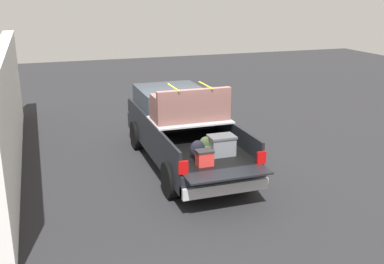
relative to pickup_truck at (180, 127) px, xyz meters
name	(u,v)px	position (x,y,z in m)	size (l,w,h in m)	color
ground_plane	(185,165)	(-0.36, 0.00, -0.95)	(40.00, 40.00, 0.00)	#262628
pickup_truck	(180,127)	(0.00, 0.00, 0.00)	(6.05, 2.06, 2.23)	black
building_facade	(7,109)	(1.10, 4.30, 0.59)	(10.73, 0.36, 3.09)	white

